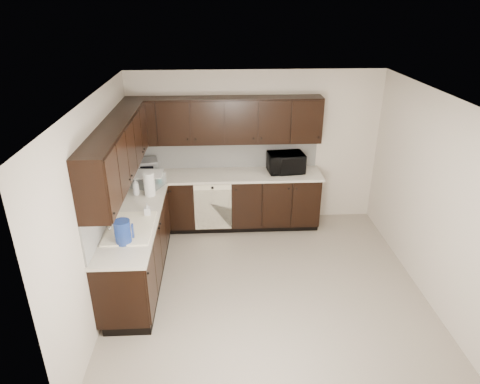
# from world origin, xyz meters

# --- Properties ---
(floor) EXTENTS (4.00, 4.00, 0.00)m
(floor) POSITION_xyz_m (0.00, 0.00, 0.00)
(floor) COLOR #A19585
(floor) RESTS_ON ground
(ceiling) EXTENTS (4.00, 4.00, 0.00)m
(ceiling) POSITION_xyz_m (0.00, 0.00, 2.50)
(ceiling) COLOR white
(ceiling) RESTS_ON wall_back
(wall_back) EXTENTS (4.00, 0.02, 2.50)m
(wall_back) POSITION_xyz_m (0.00, 2.00, 1.25)
(wall_back) COLOR beige
(wall_back) RESTS_ON floor
(wall_left) EXTENTS (0.02, 4.00, 2.50)m
(wall_left) POSITION_xyz_m (-2.00, 0.00, 1.25)
(wall_left) COLOR beige
(wall_left) RESTS_ON floor
(wall_right) EXTENTS (0.02, 4.00, 2.50)m
(wall_right) POSITION_xyz_m (2.00, 0.00, 1.25)
(wall_right) COLOR beige
(wall_right) RESTS_ON floor
(wall_front) EXTENTS (4.00, 0.02, 2.50)m
(wall_front) POSITION_xyz_m (0.00, -2.00, 1.25)
(wall_front) COLOR beige
(wall_front) RESTS_ON floor
(lower_cabinets) EXTENTS (3.00, 2.80, 0.90)m
(lower_cabinets) POSITION_xyz_m (-1.01, 1.11, 0.41)
(lower_cabinets) COLOR black
(lower_cabinets) RESTS_ON floor
(countertop) EXTENTS (3.03, 2.83, 0.04)m
(countertop) POSITION_xyz_m (-1.01, 1.11, 0.92)
(countertop) COLOR beige
(countertop) RESTS_ON lower_cabinets
(backsplash) EXTENTS (3.00, 2.80, 0.48)m
(backsplash) POSITION_xyz_m (-1.22, 1.32, 1.18)
(backsplash) COLOR silver
(backsplash) RESTS_ON countertop
(upper_cabinets) EXTENTS (3.00, 2.80, 0.70)m
(upper_cabinets) POSITION_xyz_m (-1.10, 1.20, 1.77)
(upper_cabinets) COLOR black
(upper_cabinets) RESTS_ON wall_back
(dishwasher) EXTENTS (0.58, 0.04, 0.78)m
(dishwasher) POSITION_xyz_m (-0.70, 1.41, 0.55)
(dishwasher) COLOR #FAEFCC
(dishwasher) RESTS_ON lower_cabinets
(sink) EXTENTS (0.54, 0.82, 0.42)m
(sink) POSITION_xyz_m (-1.68, -0.01, 0.88)
(sink) COLOR #FAEFCC
(sink) RESTS_ON countertop
(microwave) EXTENTS (0.60, 0.44, 0.31)m
(microwave) POSITION_xyz_m (0.47, 1.73, 1.09)
(microwave) COLOR black
(microwave) RESTS_ON countertop
(soap_bottle_a) EXTENTS (0.08, 0.09, 0.17)m
(soap_bottle_a) POSITION_xyz_m (-1.52, 0.33, 1.03)
(soap_bottle_a) COLOR gray
(soap_bottle_a) RESTS_ON countertop
(soap_bottle_b) EXTENTS (0.12, 0.12, 0.25)m
(soap_bottle_b) POSITION_xyz_m (-1.77, 0.98, 1.06)
(soap_bottle_b) COLOR gray
(soap_bottle_b) RESTS_ON countertop
(toaster_oven) EXTENTS (0.45, 0.37, 0.25)m
(toaster_oven) POSITION_xyz_m (-1.75, 1.71, 1.07)
(toaster_oven) COLOR #B5B5B8
(toaster_oven) RESTS_ON countertop
(storage_bin) EXTENTS (0.58, 0.51, 0.19)m
(storage_bin) POSITION_xyz_m (-1.67, 1.29, 1.03)
(storage_bin) COLOR white
(storage_bin) RESTS_ON countertop
(blue_pitcher) EXTENTS (0.24, 0.24, 0.28)m
(blue_pitcher) POSITION_xyz_m (-1.69, -0.33, 1.08)
(blue_pitcher) COLOR #103198
(blue_pitcher) RESTS_ON countertop
(teal_tumbler) EXTENTS (0.11, 0.11, 0.18)m
(teal_tumbler) POSITION_xyz_m (-1.49, 1.35, 1.03)
(teal_tumbler) COLOR #0B717C
(teal_tumbler) RESTS_ON countertop
(paper_towel_roll) EXTENTS (0.16, 0.16, 0.34)m
(paper_towel_roll) POSITION_xyz_m (-1.57, 0.95, 1.11)
(paper_towel_roll) COLOR white
(paper_towel_roll) RESTS_ON countertop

